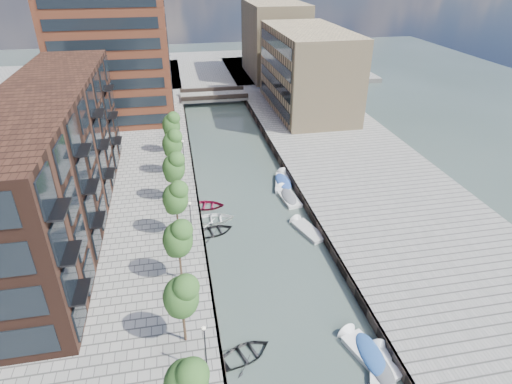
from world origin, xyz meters
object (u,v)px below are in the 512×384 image
object	(u,v)px
motorboat_3	(283,181)
sloop_4	(214,233)
bridge	(214,96)
sloop_1	(246,356)
sloop_2	(206,207)
tree_1	(181,295)
tree_4	(173,166)
tree_6	(171,124)
motorboat_1	(381,367)
tree_2	(178,238)
tree_0	(186,382)
sloop_3	(214,221)
tree_3	(175,197)
tree_5	(172,143)
motorboat_4	(287,196)
motorboat_2	(305,229)
motorboat_0	(366,352)
car	(290,114)

from	to	relation	value
motorboat_3	sloop_4	bearing A→B (deg)	-135.84
bridge	sloop_1	distance (m)	62.63
sloop_2	tree_1	bearing A→B (deg)	179.83
tree_4	tree_6	world-z (taller)	same
motorboat_1	sloop_4	bearing A→B (deg)	117.04
tree_2	tree_0	bearing A→B (deg)	-90.00
tree_4	bridge	bearing A→B (deg)	78.00
tree_4	sloop_3	xyz separation A→B (m)	(3.85, -3.76, -5.31)
bridge	tree_3	world-z (taller)	tree_3
sloop_1	tree_0	bearing A→B (deg)	121.54
sloop_2	sloop_3	bearing A→B (deg)	-161.19
bridge	sloop_2	world-z (taller)	bridge
sloop_1	motorboat_1	xyz separation A→B (m)	(9.23, -2.90, 0.18)
tree_3	sloop_3	bearing A→B (deg)	40.07
bridge	tree_5	xyz separation A→B (m)	(-8.50, -33.00, 3.92)
tree_4	motorboat_3	bearing A→B (deg)	14.77
tree_6	motorboat_3	bearing A→B (deg)	-37.37
tree_2	motorboat_4	distance (m)	19.71
sloop_3	motorboat_1	distance (m)	23.65
sloop_1	tree_4	bearing A→B (deg)	-10.53
sloop_2	motorboat_4	distance (m)	9.87
tree_1	tree_3	size ratio (longest dim) A/B	1.00
tree_6	motorboat_2	size ratio (longest dim) A/B	1.19
motorboat_3	sloop_1	bearing A→B (deg)	-109.86
sloop_2	motorboat_4	bearing A→B (deg)	-78.82
tree_0	tree_2	distance (m)	14.00
tree_3	motorboat_3	world-z (taller)	tree_3
tree_6	motorboat_0	size ratio (longest dim) A/B	1.09
motorboat_0	car	xyz separation A→B (m)	(7.31, 49.54, 1.41)
tree_2	tree_5	distance (m)	21.00
tree_2	motorboat_0	bearing A→B (deg)	-37.74
tree_2	sloop_3	xyz separation A→B (m)	(3.85, 10.24, -5.31)
tree_6	motorboat_3	xyz separation A→B (m)	(13.63, -10.41, -5.08)
motorboat_4	motorboat_2	bearing A→B (deg)	-88.96
motorboat_0	motorboat_2	bearing A→B (deg)	88.80
motorboat_3	car	bearing A→B (deg)	73.17
bridge	tree_2	bearing A→B (deg)	-98.95
tree_4	tree_6	xyz separation A→B (m)	(0.00, 14.00, 0.00)
sloop_4	motorboat_1	distance (m)	21.61
motorboat_0	sloop_2	bearing A→B (deg)	112.39
sloop_4	tree_3	bearing A→B (deg)	90.70
tree_5	motorboat_4	size ratio (longest dim) A/B	1.15
tree_3	car	size ratio (longest dim) A/B	1.64
tree_3	tree_6	bearing A→B (deg)	90.00
sloop_4	motorboat_3	distance (m)	13.95
tree_6	sloop_4	world-z (taller)	tree_6
tree_3	sloop_3	xyz separation A→B (m)	(3.85, 3.24, -5.31)
bridge	sloop_3	bearing A→B (deg)	-96.07
tree_2	motorboat_4	world-z (taller)	tree_2
tree_4	motorboat_2	size ratio (longest dim) A/B	1.19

